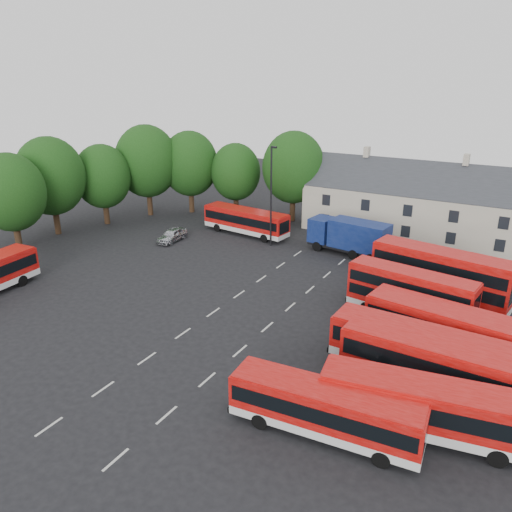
{
  "coord_description": "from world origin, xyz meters",
  "views": [
    {
      "loc": [
        21.07,
        -27.81,
        18.42
      ],
      "look_at": [
        -0.57,
        9.98,
        2.2
      ],
      "focal_mm": 35.0,
      "sensor_mm": 36.0,
      "label": 1
    }
  ],
  "objects_px": {
    "box_truck": "(350,235)",
    "silver_car": "(172,235)",
    "bus_dd_south": "(411,292)",
    "bus_row_a": "(325,407)",
    "lamppost": "(271,194)"
  },
  "relations": [
    {
      "from": "bus_row_a",
      "to": "box_truck",
      "type": "distance_m",
      "value": 28.9
    },
    {
      "from": "bus_dd_south",
      "to": "box_truck",
      "type": "bearing_deg",
      "value": 136.21
    },
    {
      "from": "bus_dd_south",
      "to": "box_truck",
      "type": "xyz_separation_m",
      "value": [
        -9.19,
        11.77,
        -0.17
      ]
    },
    {
      "from": "lamppost",
      "to": "silver_car",
      "type": "bearing_deg",
      "value": -158.15
    },
    {
      "from": "box_truck",
      "to": "silver_car",
      "type": "height_order",
      "value": "box_truck"
    },
    {
      "from": "bus_dd_south",
      "to": "box_truck",
      "type": "relative_size",
      "value": 1.13
    },
    {
      "from": "bus_row_a",
      "to": "box_truck",
      "type": "xyz_separation_m",
      "value": [
        -8.6,
        27.59,
        0.36
      ]
    },
    {
      "from": "bus_row_a",
      "to": "box_truck",
      "type": "bearing_deg",
      "value": 103.0
    },
    {
      "from": "bus_row_a",
      "to": "lamppost",
      "type": "xyz_separation_m",
      "value": [
        -17.1,
        25.85,
        4.14
      ]
    },
    {
      "from": "box_truck",
      "to": "bus_dd_south",
      "type": "bearing_deg",
      "value": -44.86
    },
    {
      "from": "bus_dd_south",
      "to": "lamppost",
      "type": "relative_size",
      "value": 0.91
    },
    {
      "from": "bus_dd_south",
      "to": "lamppost",
      "type": "height_order",
      "value": "lamppost"
    },
    {
      "from": "box_truck",
      "to": "silver_car",
      "type": "xyz_separation_m",
      "value": [
        -19.08,
        -5.97,
        -1.38
      ]
    },
    {
      "from": "box_truck",
      "to": "lamppost",
      "type": "xyz_separation_m",
      "value": [
        -8.5,
        -1.73,
        3.78
      ]
    },
    {
      "from": "bus_dd_south",
      "to": "lamppost",
      "type": "bearing_deg",
      "value": 158.65
    }
  ]
}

